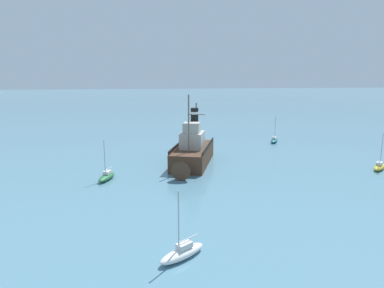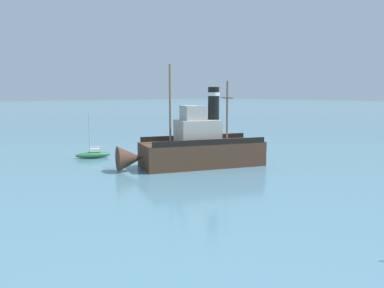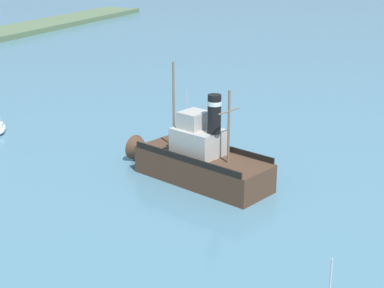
# 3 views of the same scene
# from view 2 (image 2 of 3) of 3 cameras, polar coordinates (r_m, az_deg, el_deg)

# --- Properties ---
(ground_plane) EXTENTS (600.00, 600.00, 0.00)m
(ground_plane) POSITION_cam_2_polar(r_m,az_deg,el_deg) (40.98, 1.08, -2.96)
(ground_plane) COLOR teal
(old_tugboat) EXTENTS (8.26, 14.68, 9.90)m
(old_tugboat) POSITION_cam_2_polar(r_m,az_deg,el_deg) (39.91, 0.62, -0.58)
(old_tugboat) COLOR #4C3323
(old_tugboat) RESTS_ON ground
(sailboat_green) EXTENTS (2.39, 3.94, 4.90)m
(sailboat_green) POSITION_cam_2_polar(r_m,az_deg,el_deg) (46.46, -13.73, -1.41)
(sailboat_green) COLOR #286B3D
(sailboat_green) RESTS_ON ground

